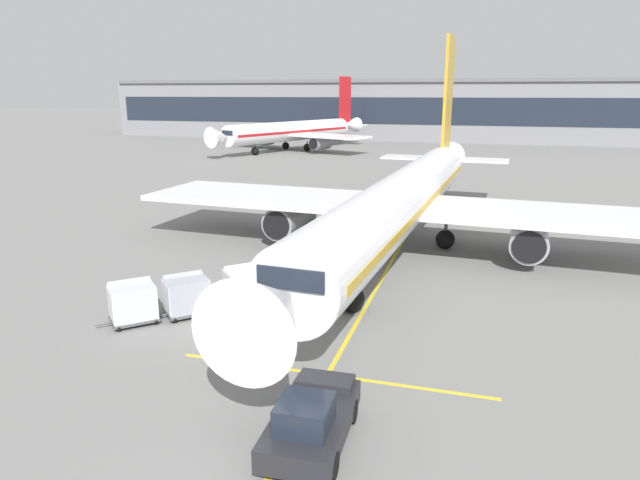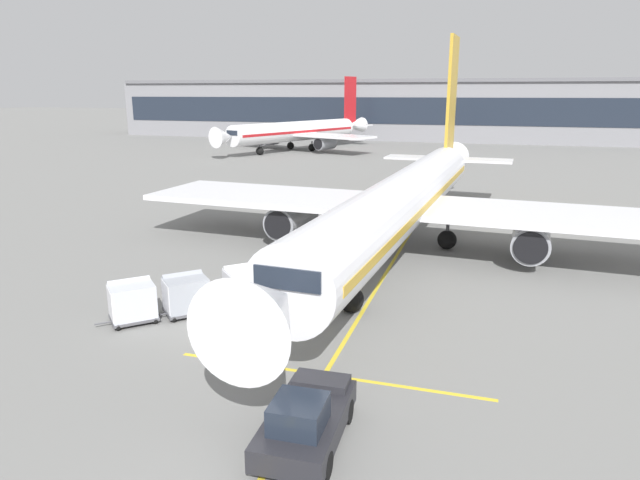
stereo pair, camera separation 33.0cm
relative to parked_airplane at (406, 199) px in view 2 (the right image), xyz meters
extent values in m
plane|color=slate|center=(-5.33, -15.18, -3.38)|extent=(600.00, 600.00, 0.00)
cylinder|color=white|center=(-0.06, -0.90, 0.06)|extent=(5.90, 36.56, 3.55)
cube|color=gold|center=(-0.06, -0.90, 0.06)|extent=(5.84, 35.11, 0.43)
cone|color=white|center=(-1.35, -20.84, 0.06)|extent=(3.59, 3.76, 3.37)
cone|color=white|center=(1.31, 20.10, 0.33)|extent=(3.38, 5.86, 3.02)
cube|color=white|center=(-9.34, 0.61, -0.47)|extent=(17.73, 8.39, 0.36)
cylinder|color=#93969E|center=(-7.86, -0.21, -1.75)|extent=(2.50, 4.87, 2.20)
cylinder|color=black|center=(-8.01, -2.62, -1.75)|extent=(1.87, 0.24, 1.87)
cube|color=white|center=(9.34, -0.60, -0.47)|extent=(17.73, 8.39, 0.36)
cylinder|color=#93969E|center=(7.76, -1.23, -1.75)|extent=(2.50, 4.87, 2.20)
cylinder|color=black|center=(7.61, -3.64, -1.75)|extent=(1.87, 0.24, 1.87)
cube|color=gold|center=(1.21, 18.68, 6.23)|extent=(0.56, 4.38, 10.92)
cube|color=white|center=(1.20, 18.40, 0.60)|extent=(11.92, 3.67, 0.20)
cube|color=#1E2633|center=(-1.19, -18.36, 0.60)|extent=(2.58, 1.75, 0.78)
cylinder|color=#47474C|center=(-0.77, -11.80, -2.23)|extent=(0.22, 0.22, 1.04)
sphere|color=black|center=(-0.77, -11.80, -2.75)|extent=(1.27, 1.27, 1.27)
cylinder|color=#47474C|center=(-2.60, 1.09, -2.23)|extent=(0.22, 0.22, 1.04)
sphere|color=black|center=(-2.60, 1.09, -2.75)|extent=(1.27, 1.27, 1.27)
cylinder|color=#47474C|center=(2.71, 0.74, -2.23)|extent=(0.22, 0.22, 1.04)
sphere|color=black|center=(2.71, 0.74, -2.75)|extent=(1.27, 1.27, 1.27)
cube|color=gold|center=(-4.30, -9.29, -2.88)|extent=(3.57, 3.50, 0.44)
cube|color=black|center=(-5.22, -9.67, -2.31)|extent=(0.82, 0.82, 0.70)
cylinder|color=#333338|center=(-4.73, -9.20, -2.26)|extent=(0.08, 0.08, 0.80)
cube|color=gold|center=(-3.45, -8.49, -1.55)|extent=(4.08, 3.94, 2.36)
cube|color=black|center=(-3.45, -8.49, -1.46)|extent=(3.88, 3.73, 2.21)
cube|color=#333338|center=(-3.15, -8.81, -1.43)|extent=(3.46, 3.28, 2.39)
cube|color=#333338|center=(-3.76, -8.17, -1.43)|extent=(3.46, 3.28, 2.39)
cylinder|color=black|center=(-2.93, -9.00, -3.10)|extent=(0.54, 0.53, 0.56)
cylinder|color=black|center=(-3.94, -7.93, -3.10)|extent=(0.54, 0.53, 0.56)
cylinder|color=black|center=(-4.66, -10.64, -3.10)|extent=(0.54, 0.53, 0.56)
cylinder|color=black|center=(-5.67, -9.57, -3.10)|extent=(0.54, 0.53, 0.56)
cube|color=#515156|center=(-5.93, -12.28, -3.17)|extent=(2.55, 2.54, 0.12)
cylinder|color=#4C4C51|center=(-6.89, -13.23, -3.18)|extent=(0.55, 0.54, 0.07)
cube|color=silver|center=(-5.93, -12.28, -2.36)|extent=(2.41, 2.40, 1.50)
cube|color=silver|center=(-6.22, -11.99, -1.84)|extent=(1.89, 1.89, 0.74)
cube|color=silver|center=(-6.61, -12.96, -2.36)|extent=(1.03, 1.04, 1.38)
sphere|color=black|center=(-6.97, -12.36, -3.23)|extent=(0.30, 0.30, 0.30)
sphere|color=black|center=(-6.02, -13.32, -3.23)|extent=(0.30, 0.30, 0.30)
sphere|color=black|center=(-5.84, -11.23, -3.23)|extent=(0.30, 0.30, 0.30)
sphere|color=black|center=(-4.88, -12.20, -3.23)|extent=(0.30, 0.30, 0.30)
cube|color=#515156|center=(-8.05, -14.32, -3.17)|extent=(2.55, 2.54, 0.12)
cylinder|color=#4C4C51|center=(-9.01, -15.27, -3.18)|extent=(0.55, 0.54, 0.07)
cube|color=#9EA3AD|center=(-8.05, -14.32, -2.36)|extent=(2.41, 2.40, 1.50)
cube|color=#9EA3AD|center=(-8.34, -14.03, -1.84)|extent=(1.89, 1.89, 0.74)
cube|color=silver|center=(-8.74, -15.00, -2.36)|extent=(1.03, 1.04, 1.38)
sphere|color=black|center=(-9.10, -14.40, -3.23)|extent=(0.30, 0.30, 0.30)
sphere|color=black|center=(-8.14, -15.37, -3.23)|extent=(0.30, 0.30, 0.30)
sphere|color=black|center=(-7.96, -13.28, -3.23)|extent=(0.30, 0.30, 0.30)
sphere|color=black|center=(-7.00, -14.24, -3.23)|extent=(0.30, 0.30, 0.30)
cube|color=#515156|center=(-9.90, -15.84, -3.17)|extent=(2.55, 2.54, 0.12)
cylinder|color=#4C4C51|center=(-10.86, -16.79, -3.18)|extent=(0.55, 0.54, 0.07)
cube|color=silver|center=(-9.90, -15.84, -2.36)|extent=(2.41, 2.40, 1.50)
cube|color=silver|center=(-10.19, -15.55, -1.84)|extent=(1.89, 1.89, 0.74)
cube|color=silver|center=(-10.59, -16.52, -2.36)|extent=(1.03, 1.04, 1.38)
sphere|color=black|center=(-10.95, -15.92, -3.23)|extent=(0.30, 0.30, 0.30)
sphere|color=black|center=(-9.99, -16.89, -3.23)|extent=(0.30, 0.30, 0.30)
sphere|color=black|center=(-9.81, -14.80, -3.23)|extent=(0.30, 0.30, 0.30)
sphere|color=black|center=(-8.86, -15.76, -3.23)|extent=(0.30, 0.30, 0.30)
cube|color=#232328|center=(0.45, -22.16, -2.70)|extent=(2.23, 4.46, 0.70)
cube|color=#1E2633|center=(0.48, -22.93, -1.95)|extent=(1.52, 1.58, 0.80)
cube|color=#28282D|center=(0.40, -20.51, -2.23)|extent=(1.81, 1.02, 0.24)
cylinder|color=black|center=(1.34, -20.77, -3.00)|extent=(0.30, 0.77, 0.76)
cylinder|color=black|center=(-0.51, -20.83, -3.00)|extent=(0.30, 0.77, 0.76)
cylinder|color=black|center=(1.42, -23.50, -3.00)|extent=(0.30, 0.77, 0.76)
cylinder|color=black|center=(-0.43, -23.55, -3.00)|extent=(0.30, 0.77, 0.76)
cylinder|color=#333847|center=(-5.55, -10.62, -2.95)|extent=(0.15, 0.15, 0.86)
cylinder|color=#333847|center=(-5.73, -10.67, -2.95)|extent=(0.15, 0.15, 0.86)
cube|color=yellow|center=(-5.64, -10.65, -2.23)|extent=(0.43, 0.33, 0.58)
cube|color=white|center=(-5.61, -10.77, -2.23)|extent=(0.33, 0.10, 0.08)
sphere|color=brown|center=(-5.64, -10.65, -1.82)|extent=(0.21, 0.21, 0.21)
sphere|color=yellow|center=(-5.64, -10.65, -1.75)|extent=(0.23, 0.23, 0.23)
cylinder|color=yellow|center=(-5.41, -10.58, -2.28)|extent=(0.09, 0.09, 0.56)
cylinder|color=yellow|center=(-5.87, -10.71, -2.28)|extent=(0.09, 0.09, 0.56)
cylinder|color=black|center=(-6.03, -13.09, -2.95)|extent=(0.15, 0.15, 0.86)
cylinder|color=black|center=(-6.18, -13.20, -2.95)|extent=(0.15, 0.15, 0.86)
cube|color=yellow|center=(-6.10, -13.15, -2.23)|extent=(0.45, 0.42, 0.58)
cube|color=white|center=(-6.03, -13.25, -2.23)|extent=(0.28, 0.21, 0.08)
sphere|color=tan|center=(-6.10, -13.15, -1.82)|extent=(0.21, 0.21, 0.21)
sphere|color=yellow|center=(-6.10, -13.15, -1.75)|extent=(0.23, 0.23, 0.23)
cylinder|color=yellow|center=(-5.91, -13.00, -2.28)|extent=(0.09, 0.09, 0.56)
cylinder|color=yellow|center=(-6.30, -13.29, -2.28)|extent=(0.09, 0.09, 0.56)
cylinder|color=black|center=(-5.06, -11.31, -2.95)|extent=(0.15, 0.15, 0.86)
cylinder|color=black|center=(-4.89, -11.23, -2.95)|extent=(0.15, 0.15, 0.86)
cube|color=yellow|center=(-4.98, -11.27, -2.23)|extent=(0.45, 0.38, 0.58)
cube|color=white|center=(-5.03, -11.16, -2.23)|extent=(0.31, 0.15, 0.08)
sphere|color=tan|center=(-4.98, -11.27, -1.82)|extent=(0.21, 0.21, 0.21)
sphere|color=yellow|center=(-4.98, -11.27, -1.75)|extent=(0.23, 0.23, 0.23)
cylinder|color=yellow|center=(-5.19, -11.37, -2.28)|extent=(0.09, 0.09, 0.56)
cylinder|color=yellow|center=(-4.76, -11.17, -2.28)|extent=(0.09, 0.09, 0.56)
cube|color=black|center=(-5.78, -3.60, -3.36)|extent=(0.67, 0.67, 0.05)
cone|color=orange|center=(-5.78, -3.60, -2.98)|extent=(0.53, 0.53, 0.70)
cylinder|color=white|center=(-5.78, -3.60, -2.95)|extent=(0.29, 0.29, 0.08)
cube|color=black|center=(-5.07, -0.59, -3.36)|extent=(0.62, 0.62, 0.05)
cone|color=orange|center=(-5.07, -0.59, -3.01)|extent=(0.50, 0.50, 0.65)
cylinder|color=white|center=(-5.07, -0.59, -2.97)|extent=(0.27, 0.27, 0.08)
cube|color=yellow|center=(-0.21, -0.90, -3.38)|extent=(0.20, 110.00, 0.01)
cube|color=yellow|center=(-0.06, -18.07, -3.38)|extent=(12.00, 0.20, 0.01)
cube|color=gray|center=(-17.88, 91.94, 2.65)|extent=(124.22, 18.49, 12.06)
cube|color=#1E2633|center=(-17.88, 82.65, 2.95)|extent=(120.49, 0.10, 5.43)
cube|color=slate|center=(-17.88, 90.09, 9.03)|extent=(122.98, 15.72, 0.70)
cylinder|color=white|center=(-28.19, 58.38, 0.05)|extent=(14.43, 28.77, 3.41)
cube|color=red|center=(-28.19, 58.38, 0.05)|extent=(14.01, 27.68, 0.41)
cone|color=white|center=(-34.48, 43.07, 0.05)|extent=(4.29, 4.39, 3.24)
cone|color=white|center=(-21.52, 74.64, 0.31)|extent=(4.76, 6.15, 2.90)
cube|color=white|center=(-35.07, 62.00, -0.46)|extent=(15.30, 10.85, 0.36)
cylinder|color=#93969E|center=(-34.28, 61.04, -1.70)|extent=(3.42, 4.37, 2.12)
cylinder|color=black|center=(-35.03, 59.21, -1.70)|extent=(1.71, 0.79, 1.80)
cube|color=white|center=(-20.75, 56.13, -0.46)|extent=(15.30, 10.85, 0.36)
cylinder|color=#93969E|center=(-21.99, 56.00, -1.70)|extent=(3.42, 4.37, 2.12)
cylinder|color=black|center=(-22.74, 54.16, -1.70)|extent=(1.71, 0.79, 1.80)
cube|color=red|center=(-22.04, 73.38, 5.19)|extent=(1.61, 3.40, 8.91)
cube|color=white|center=(-22.14, 73.13, 0.57)|extent=(9.78, 5.84, 0.20)
cube|color=#1E2633|center=(-33.57, 45.27, 0.57)|extent=(2.79, 2.33, 0.75)
cylinder|color=#47474C|center=(-31.57, 50.14, -2.19)|extent=(0.22, 0.22, 1.07)
sphere|color=black|center=(-31.57, 50.14, -2.72)|extent=(1.32, 1.32, 1.32)
cylinder|color=#47474C|center=(-30.00, 60.73, -2.19)|extent=(0.22, 0.22, 1.07)
sphere|color=black|center=(-30.00, 60.73, -2.72)|extent=(1.32, 1.32, 1.32)
cylinder|color=#47474C|center=(-25.26, 58.78, -2.19)|extent=(0.22, 0.22, 1.07)
sphere|color=black|center=(-25.26, 58.78, -2.72)|extent=(1.32, 1.32, 1.32)
camera|label=1|loc=(4.75, -36.06, 6.74)|focal=31.35mm
camera|label=2|loc=(5.07, -35.97, 6.74)|focal=31.35mm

